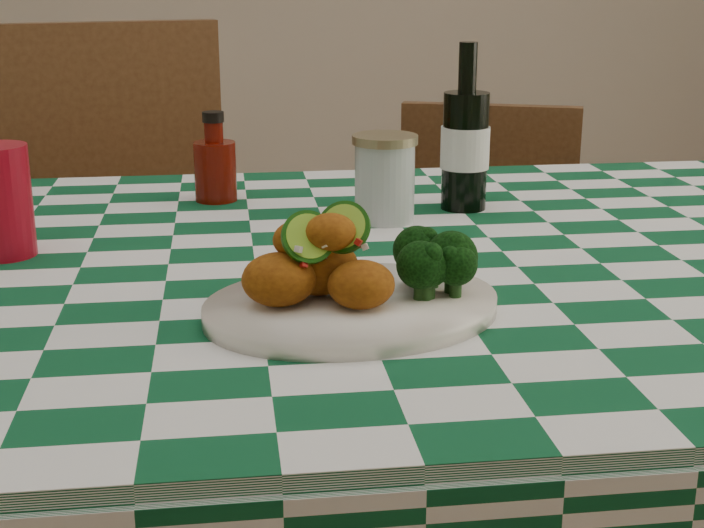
{
  "coord_description": "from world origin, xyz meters",
  "views": [
    {
      "loc": [
        -0.13,
        -1.14,
        1.13
      ],
      "look_at": [
        -0.01,
        -0.21,
        0.84
      ],
      "focal_mm": 50.0,
      "sensor_mm": 36.0,
      "label": 1
    }
  ],
  "objects": [
    {
      "name": "wooden_chair_left",
      "position": [
        -0.32,
        0.74,
        0.51
      ],
      "size": [
        0.56,
        0.58,
        1.02
      ],
      "primitive_type": null,
      "rotation": [
        0.0,
        0.0,
        0.23
      ],
      "color": "#472814",
      "rests_on": "ground"
    },
    {
      "name": "plate",
      "position": [
        -0.01,
        -0.21,
        0.8
      ],
      "size": [
        0.35,
        0.3,
        0.02
      ],
      "primitive_type": null,
      "rotation": [
        0.0,
        0.0,
        0.22
      ],
      "color": "white",
      "rests_on": "dining_table"
    },
    {
      "name": "fried_chicken_pile",
      "position": [
        -0.03,
        -0.21,
        0.85
      ],
      "size": [
        0.14,
        0.1,
        0.09
      ],
      "primitive_type": null,
      "color": "#99520E",
      "rests_on": "plate"
    },
    {
      "name": "mason_jar",
      "position": [
        0.08,
        0.17,
        0.85
      ],
      "size": [
        0.12,
        0.12,
        0.12
      ],
      "primitive_type": null,
      "rotation": [
        0.0,
        0.0,
        -0.37
      ],
      "color": "#B2BCBA",
      "rests_on": "dining_table"
    },
    {
      "name": "ketchup_bottle",
      "position": [
        -0.15,
        0.32,
        0.85
      ],
      "size": [
        0.08,
        0.08,
        0.13
      ],
      "primitive_type": null,
      "rotation": [
        0.0,
        0.0,
        -0.33
      ],
      "color": "#5B0D04",
      "rests_on": "dining_table"
    },
    {
      "name": "beer_bottle",
      "position": [
        0.21,
        0.22,
        0.91
      ],
      "size": [
        0.08,
        0.08,
        0.24
      ],
      "primitive_type": null,
      "rotation": [
        0.0,
        0.0,
        0.18
      ],
      "color": "black",
      "rests_on": "dining_table"
    },
    {
      "name": "broccoli_side",
      "position": [
        0.08,
        -0.19,
        0.84
      ],
      "size": [
        0.08,
        0.08,
        0.06
      ],
      "primitive_type": null,
      "color": "black",
      "rests_on": "plate"
    },
    {
      "name": "wooden_chair_right",
      "position": [
        0.38,
        0.74,
        0.42
      ],
      "size": [
        0.5,
        0.51,
        0.84
      ],
      "primitive_type": null,
      "rotation": [
        0.0,
        0.0,
        -0.34
      ],
      "color": "#472814",
      "rests_on": "ground"
    }
  ]
}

